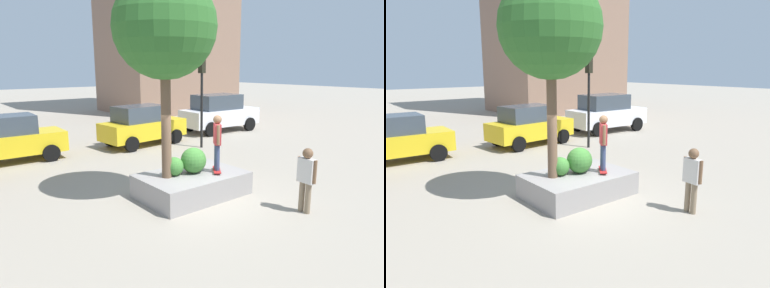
{
  "view_description": "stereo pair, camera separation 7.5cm",
  "coord_description": "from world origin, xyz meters",
  "views": [
    {
      "loc": [
        -6.48,
        -7.61,
        3.79
      ],
      "look_at": [
        -0.11,
        0.29,
        1.58
      ],
      "focal_mm": 33.21,
      "sensor_mm": 36.0,
      "label": 1
    },
    {
      "loc": [
        -6.42,
        -7.66,
        3.79
      ],
      "look_at": [
        -0.11,
        0.29,
        1.58
      ],
      "focal_mm": 33.21,
      "sensor_mm": 36.0,
      "label": 2
    }
  ],
  "objects": [
    {
      "name": "taxi_cab",
      "position": [
        -3.47,
        7.88,
        0.97
      ],
      "size": [
        4.15,
        2.02,
        1.91
      ],
      "color": "gold",
      "rests_on": "ground"
    },
    {
      "name": "planter_ledge",
      "position": [
        -0.11,
        0.29,
        0.34
      ],
      "size": [
        3.08,
        2.07,
        0.68
      ],
      "primitive_type": "cube",
      "color": "gray",
      "rests_on": "ground"
    },
    {
      "name": "ground_plane",
      "position": [
        0.0,
        0.0,
        0.0
      ],
      "size": [
        120.0,
        120.0,
        0.0
      ],
      "primitive_type": "plane",
      "color": "#9E9384"
    },
    {
      "name": "skateboarder",
      "position": [
        0.59,
        -0.04,
        1.71
      ],
      "size": [
        0.41,
        0.47,
        1.65
      ],
      "color": "navy",
      "rests_on": "skateboard"
    },
    {
      "name": "hedge_clump",
      "position": [
        -0.02,
        0.33,
        1.07
      ],
      "size": [
        0.77,
        0.77,
        0.77
      ],
      "primitive_type": "sphere",
      "color": "#3D7A33",
      "rests_on": "planter_ledge"
    },
    {
      "name": "bystander_watching",
      "position": [
        1.42,
        -2.58,
        1.01
      ],
      "size": [
        0.27,
        0.59,
        1.75
      ],
      "color": "#847056",
      "rests_on": "ground"
    },
    {
      "name": "boxwood_shrub",
      "position": [
        -0.63,
        0.46,
        0.96
      ],
      "size": [
        0.55,
        0.55,
        0.55
      ],
      "primitive_type": "sphere",
      "color": "#3D7A33",
      "rests_on": "planter_ledge"
    },
    {
      "name": "traffic_light_corner",
      "position": [
        4.34,
        5.1,
        2.98
      ],
      "size": [
        0.32,
        0.36,
        4.36
      ],
      "color": "black",
      "rests_on": "ground"
    },
    {
      "name": "sedan_parked",
      "position": [
        2.45,
        7.37,
        0.99
      ],
      "size": [
        4.36,
        2.3,
        1.96
      ],
      "color": "gold",
      "rests_on": "ground"
    },
    {
      "name": "skateboard",
      "position": [
        0.59,
        -0.04,
        0.74
      ],
      "size": [
        0.66,
        0.76,
        0.07
      ],
      "color": "#A51E1E",
      "rests_on": "planter_ledge"
    },
    {
      "name": "plaza_tree",
      "position": [
        -0.89,
        0.47,
        4.81
      ],
      "size": [
        2.81,
        2.81,
        5.56
      ],
      "color": "brown",
      "rests_on": "planter_ledge"
    },
    {
      "name": "police_car",
      "position": [
        8.01,
        7.8,
        1.12
      ],
      "size": [
        4.81,
        2.36,
        2.21
      ],
      "color": "white",
      "rests_on": "ground"
    }
  ]
}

